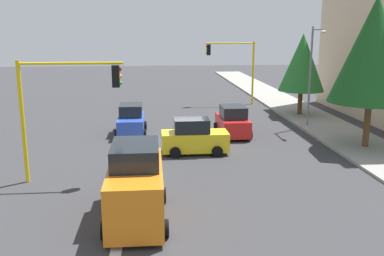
{
  "coord_description": "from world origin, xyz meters",
  "views": [
    {
      "loc": [
        25.19,
        -1.76,
        6.72
      ],
      "look_at": [
        0.92,
        0.48,
        1.2
      ],
      "focal_mm": 40.32,
      "sensor_mm": 36.0,
      "label": 1
    }
  ],
  "objects_px": {
    "street_lamp_curbside": "(313,66)",
    "delivery_van_orange": "(136,185)",
    "car_blue": "(131,121)",
    "traffic_signal_near_right": "(63,97)",
    "tree_roadside_near": "(374,50)",
    "tree_roadside_mid": "(302,63)",
    "car_yellow": "(194,138)",
    "traffic_signal_far_left": "(234,60)",
    "car_red": "(233,122)"
  },
  "relations": [
    {
      "from": "tree_roadside_mid",
      "to": "car_red",
      "type": "distance_m",
      "value": 9.55
    },
    {
      "from": "traffic_signal_near_right",
      "to": "car_blue",
      "type": "bearing_deg",
      "value": 164.67
    },
    {
      "from": "car_blue",
      "to": "traffic_signal_far_left",
      "type": "bearing_deg",
      "value": 141.06
    },
    {
      "from": "car_red",
      "to": "street_lamp_curbside",
      "type": "bearing_deg",
      "value": 105.77
    },
    {
      "from": "street_lamp_curbside",
      "to": "delivery_van_orange",
      "type": "height_order",
      "value": "street_lamp_curbside"
    },
    {
      "from": "tree_roadside_mid",
      "to": "traffic_signal_far_left",
      "type": "bearing_deg",
      "value": -144.43
    },
    {
      "from": "car_blue",
      "to": "traffic_signal_near_right",
      "type": "bearing_deg",
      "value": -15.33
    },
    {
      "from": "car_yellow",
      "to": "car_red",
      "type": "xyz_separation_m",
      "value": [
        -3.97,
        2.91,
        0.0
      ]
    },
    {
      "from": "car_red",
      "to": "car_blue",
      "type": "bearing_deg",
      "value": -98.45
    },
    {
      "from": "delivery_van_orange",
      "to": "car_yellow",
      "type": "distance_m",
      "value": 8.9
    },
    {
      "from": "tree_roadside_mid",
      "to": "car_yellow",
      "type": "distance_m",
      "value": 14.21
    },
    {
      "from": "car_blue",
      "to": "tree_roadside_mid",
      "type": "bearing_deg",
      "value": 110.89
    },
    {
      "from": "tree_roadside_near",
      "to": "traffic_signal_far_left",
      "type": "bearing_deg",
      "value": -163.33
    },
    {
      "from": "tree_roadside_mid",
      "to": "car_yellow",
      "type": "xyz_separation_m",
      "value": [
        10.0,
        -9.51,
        -3.38
      ]
    },
    {
      "from": "car_blue",
      "to": "car_red",
      "type": "relative_size",
      "value": 1.02
    },
    {
      "from": "traffic_signal_far_left",
      "to": "tree_roadside_mid",
      "type": "height_order",
      "value": "tree_roadside_mid"
    },
    {
      "from": "street_lamp_curbside",
      "to": "car_red",
      "type": "relative_size",
      "value": 1.8
    },
    {
      "from": "traffic_signal_far_left",
      "to": "car_yellow",
      "type": "relative_size",
      "value": 1.56
    },
    {
      "from": "tree_roadside_mid",
      "to": "tree_roadside_near",
      "type": "bearing_deg",
      "value": 2.86
    },
    {
      "from": "traffic_signal_far_left",
      "to": "tree_roadside_mid",
      "type": "bearing_deg",
      "value": 35.57
    },
    {
      "from": "street_lamp_curbside",
      "to": "tree_roadside_mid",
      "type": "distance_m",
      "value": 4.46
    },
    {
      "from": "street_lamp_curbside",
      "to": "car_blue",
      "type": "relative_size",
      "value": 1.77
    },
    {
      "from": "traffic_signal_far_left",
      "to": "delivery_van_orange",
      "type": "xyz_separation_m",
      "value": [
        24.4,
        -8.14,
        -2.79
      ]
    },
    {
      "from": "delivery_van_orange",
      "to": "car_blue",
      "type": "distance_m",
      "value": 13.39
    },
    {
      "from": "traffic_signal_far_left",
      "to": "delivery_van_orange",
      "type": "distance_m",
      "value": 25.87
    },
    {
      "from": "tree_roadside_mid",
      "to": "tree_roadside_near",
      "type": "distance_m",
      "value": 10.11
    },
    {
      "from": "street_lamp_curbside",
      "to": "traffic_signal_far_left",
      "type": "bearing_deg",
      "value": -161.43
    },
    {
      "from": "traffic_signal_near_right",
      "to": "delivery_van_orange",
      "type": "distance_m",
      "value": 6.06
    },
    {
      "from": "tree_roadside_near",
      "to": "car_blue",
      "type": "height_order",
      "value": "tree_roadside_near"
    },
    {
      "from": "street_lamp_curbside",
      "to": "car_blue",
      "type": "height_order",
      "value": "street_lamp_curbside"
    },
    {
      "from": "street_lamp_curbside",
      "to": "tree_roadside_mid",
      "type": "xyz_separation_m",
      "value": [
        -4.39,
        0.8,
        -0.08
      ]
    },
    {
      "from": "street_lamp_curbside",
      "to": "tree_roadside_mid",
      "type": "bearing_deg",
      "value": 169.67
    },
    {
      "from": "delivery_van_orange",
      "to": "car_blue",
      "type": "xyz_separation_m",
      "value": [
        -13.36,
        -0.79,
        -0.39
      ]
    },
    {
      "from": "traffic_signal_far_left",
      "to": "car_red",
      "type": "xyz_separation_m",
      "value": [
        12.03,
        -2.3,
        -3.17
      ]
    },
    {
      "from": "street_lamp_curbside",
      "to": "delivery_van_orange",
      "type": "relative_size",
      "value": 1.46
    },
    {
      "from": "tree_roadside_mid",
      "to": "car_red",
      "type": "xyz_separation_m",
      "value": [
        6.03,
        -6.6,
        -3.38
      ]
    },
    {
      "from": "traffic_signal_far_left",
      "to": "street_lamp_curbside",
      "type": "height_order",
      "value": "street_lamp_curbside"
    },
    {
      "from": "street_lamp_curbside",
      "to": "car_yellow",
      "type": "relative_size",
      "value": 1.9
    },
    {
      "from": "car_yellow",
      "to": "car_red",
      "type": "distance_m",
      "value": 4.93
    },
    {
      "from": "tree_roadside_mid",
      "to": "delivery_van_orange",
      "type": "bearing_deg",
      "value": -34.02
    },
    {
      "from": "delivery_van_orange",
      "to": "car_red",
      "type": "bearing_deg",
      "value": 154.78
    },
    {
      "from": "tree_roadside_mid",
      "to": "tree_roadside_near",
      "type": "relative_size",
      "value": 0.76
    },
    {
      "from": "tree_roadside_near",
      "to": "car_yellow",
      "type": "relative_size",
      "value": 2.34
    },
    {
      "from": "traffic_signal_near_right",
      "to": "street_lamp_curbside",
      "type": "distance_m",
      "value": 17.71
    },
    {
      "from": "traffic_signal_near_right",
      "to": "car_yellow",
      "type": "bearing_deg",
      "value": 122.99
    },
    {
      "from": "traffic_signal_far_left",
      "to": "traffic_signal_near_right",
      "type": "bearing_deg",
      "value": -29.63
    },
    {
      "from": "street_lamp_curbside",
      "to": "car_red",
      "type": "distance_m",
      "value": 6.94
    },
    {
      "from": "tree_roadside_mid",
      "to": "car_yellow",
      "type": "relative_size",
      "value": 1.77
    },
    {
      "from": "traffic_signal_far_left",
      "to": "car_blue",
      "type": "bearing_deg",
      "value": -38.94
    },
    {
      "from": "traffic_signal_near_right",
      "to": "traffic_signal_far_left",
      "type": "xyz_separation_m",
      "value": [
        -20.0,
        11.38,
        0.17
      ]
    }
  ]
}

